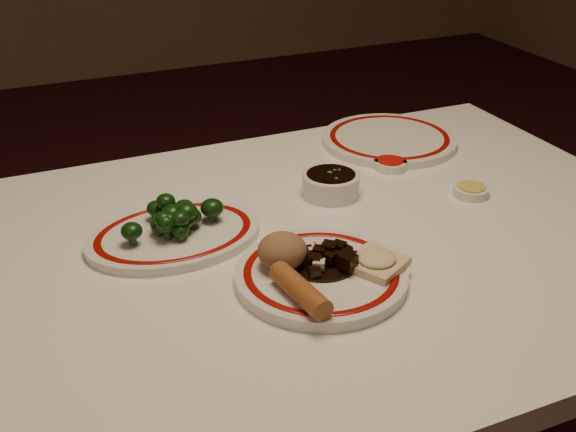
{
  "coord_description": "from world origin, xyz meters",
  "views": [
    {
      "loc": [
        -0.47,
        -0.91,
        1.33
      ],
      "look_at": [
        -0.07,
        0.01,
        0.8
      ],
      "focal_mm": 45.0,
      "sensor_mm": 36.0,
      "label": 1
    }
  ],
  "objects_px": {
    "spring_roll": "(300,290)",
    "soy_bowl": "(331,185)",
    "fried_wonton": "(376,261)",
    "broccoli_plate": "(174,235)",
    "main_plate": "(321,275)",
    "dining_table": "(330,283)",
    "stirfry_heap": "(325,258)",
    "broccoli_pile": "(176,216)",
    "rice_mound": "(282,251)"
  },
  "relations": [
    {
      "from": "stirfry_heap",
      "to": "broccoli_plate",
      "type": "xyz_separation_m",
      "value": [
        -0.18,
        0.19,
        -0.02
      ]
    },
    {
      "from": "spring_roll",
      "to": "broccoli_pile",
      "type": "relative_size",
      "value": 0.67
    },
    {
      "from": "dining_table",
      "to": "stirfry_heap",
      "type": "height_order",
      "value": "stirfry_heap"
    },
    {
      "from": "main_plate",
      "to": "rice_mound",
      "type": "distance_m",
      "value": 0.07
    },
    {
      "from": "stirfry_heap",
      "to": "broccoli_pile",
      "type": "distance_m",
      "value": 0.26
    },
    {
      "from": "broccoli_pile",
      "to": "spring_roll",
      "type": "bearing_deg",
      "value": -69.27
    },
    {
      "from": "fried_wonton",
      "to": "spring_roll",
      "type": "bearing_deg",
      "value": -166.74
    },
    {
      "from": "broccoli_plate",
      "to": "soy_bowl",
      "type": "bearing_deg",
      "value": 8.61
    },
    {
      "from": "dining_table",
      "to": "main_plate",
      "type": "distance_m",
      "value": 0.17
    },
    {
      "from": "broccoli_plate",
      "to": "rice_mound",
      "type": "bearing_deg",
      "value": -55.4
    },
    {
      "from": "broccoli_pile",
      "to": "rice_mound",
      "type": "bearing_deg",
      "value": -57.17
    },
    {
      "from": "spring_roll",
      "to": "soy_bowl",
      "type": "height_order",
      "value": "spring_roll"
    },
    {
      "from": "main_plate",
      "to": "stirfry_heap",
      "type": "distance_m",
      "value": 0.03
    },
    {
      "from": "stirfry_heap",
      "to": "broccoli_pile",
      "type": "relative_size",
      "value": 0.61
    },
    {
      "from": "main_plate",
      "to": "fried_wonton",
      "type": "height_order",
      "value": "fried_wonton"
    },
    {
      "from": "spring_roll",
      "to": "broccoli_pile",
      "type": "xyz_separation_m",
      "value": [
        -0.1,
        0.26,
        0.01
      ]
    },
    {
      "from": "dining_table",
      "to": "spring_roll",
      "type": "height_order",
      "value": "spring_roll"
    },
    {
      "from": "rice_mound",
      "to": "fried_wonton",
      "type": "relative_size",
      "value": 0.7
    },
    {
      "from": "fried_wonton",
      "to": "stirfry_heap",
      "type": "height_order",
      "value": "stirfry_heap"
    },
    {
      "from": "broccoli_pile",
      "to": "soy_bowl",
      "type": "height_order",
      "value": "broccoli_pile"
    },
    {
      "from": "stirfry_heap",
      "to": "spring_roll",
      "type": "bearing_deg",
      "value": -136.06
    },
    {
      "from": "main_plate",
      "to": "broccoli_plate",
      "type": "distance_m",
      "value": 0.26
    },
    {
      "from": "main_plate",
      "to": "broccoli_plate",
      "type": "height_order",
      "value": "main_plate"
    },
    {
      "from": "main_plate",
      "to": "broccoli_plate",
      "type": "bearing_deg",
      "value": 128.62
    },
    {
      "from": "main_plate",
      "to": "rice_mound",
      "type": "bearing_deg",
      "value": 143.06
    },
    {
      "from": "stirfry_heap",
      "to": "fried_wonton",
      "type": "bearing_deg",
      "value": -28.77
    },
    {
      "from": "dining_table",
      "to": "fried_wonton",
      "type": "distance_m",
      "value": 0.18
    },
    {
      "from": "dining_table",
      "to": "fried_wonton",
      "type": "height_order",
      "value": "fried_wonton"
    },
    {
      "from": "dining_table",
      "to": "broccoli_plate",
      "type": "xyz_separation_m",
      "value": [
        -0.24,
        0.09,
        0.1
      ]
    },
    {
      "from": "main_plate",
      "to": "soy_bowl",
      "type": "height_order",
      "value": "soy_bowl"
    },
    {
      "from": "dining_table",
      "to": "broccoli_plate",
      "type": "height_order",
      "value": "broccoli_plate"
    },
    {
      "from": "broccoli_plate",
      "to": "fried_wonton",
      "type": "bearing_deg",
      "value": -43.09
    },
    {
      "from": "rice_mound",
      "to": "soy_bowl",
      "type": "bearing_deg",
      "value": 48.96
    },
    {
      "from": "dining_table",
      "to": "spring_roll",
      "type": "relative_size",
      "value": 10.35
    },
    {
      "from": "broccoli_plate",
      "to": "broccoli_pile",
      "type": "xyz_separation_m",
      "value": [
        0.01,
        0.0,
        0.03
      ]
    },
    {
      "from": "dining_table",
      "to": "main_plate",
      "type": "bearing_deg",
      "value": -123.29
    },
    {
      "from": "dining_table",
      "to": "rice_mound",
      "type": "relative_size",
      "value": 16.43
    },
    {
      "from": "broccoli_plate",
      "to": "soy_bowl",
      "type": "xyz_separation_m",
      "value": [
        0.3,
        0.05,
        0.01
      ]
    },
    {
      "from": "rice_mound",
      "to": "stirfry_heap",
      "type": "relative_size",
      "value": 0.69
    },
    {
      "from": "main_plate",
      "to": "rice_mound",
      "type": "relative_size",
      "value": 3.51
    },
    {
      "from": "broccoli_plate",
      "to": "broccoli_pile",
      "type": "height_order",
      "value": "broccoli_pile"
    },
    {
      "from": "spring_roll",
      "to": "broccoli_plate",
      "type": "height_order",
      "value": "spring_roll"
    },
    {
      "from": "rice_mound",
      "to": "broccoli_plate",
      "type": "height_order",
      "value": "rice_mound"
    },
    {
      "from": "soy_bowl",
      "to": "rice_mound",
      "type": "bearing_deg",
      "value": -131.04
    },
    {
      "from": "rice_mound",
      "to": "broccoli_pile",
      "type": "height_order",
      "value": "rice_mound"
    },
    {
      "from": "spring_roll",
      "to": "main_plate",
      "type": "bearing_deg",
      "value": 35.74
    },
    {
      "from": "spring_roll",
      "to": "rice_mound",
      "type": "bearing_deg",
      "value": 75.07
    },
    {
      "from": "dining_table",
      "to": "soy_bowl",
      "type": "distance_m",
      "value": 0.19
    },
    {
      "from": "fried_wonton",
      "to": "soy_bowl",
      "type": "bearing_deg",
      "value": 77.09
    },
    {
      "from": "rice_mound",
      "to": "stirfry_heap",
      "type": "height_order",
      "value": "rice_mound"
    }
  ]
}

